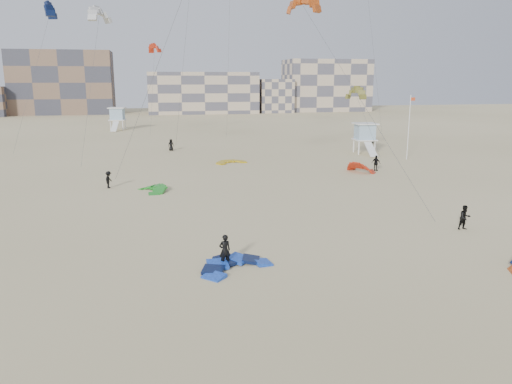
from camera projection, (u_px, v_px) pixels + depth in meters
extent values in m
plane|color=beige|center=(268.00, 280.00, 25.28)|extent=(320.00, 320.00, 0.00)
imported|color=black|center=(225.00, 250.00, 27.01)|extent=(0.72, 0.55, 1.78)
imported|color=black|center=(465.00, 218.00, 33.61)|extent=(0.84, 0.67, 1.69)
imported|color=black|center=(109.00, 180.00, 46.49)|extent=(0.89, 1.17, 1.61)
imported|color=black|center=(376.00, 163.00, 55.26)|extent=(0.96, 1.06, 1.74)
imported|color=black|center=(171.00, 145.00, 70.88)|extent=(0.88, 0.63, 1.66)
imported|color=black|center=(372.00, 138.00, 79.24)|extent=(0.57, 1.68, 1.80)
cylinder|color=#3F3F3F|center=(153.00, 78.00, 42.39)|extent=(7.58, 4.58, 18.18)
cylinder|color=#3F3F3F|center=(353.00, 88.00, 42.38)|extent=(1.32, 25.75, 16.52)
cylinder|color=#3F3F3F|center=(91.00, 88.00, 54.59)|extent=(2.19, 7.97, 16.00)
cylinder|color=#3F3F3F|center=(185.00, 39.00, 61.18)|extent=(2.76, 11.25, 27.57)
cylinder|color=#3F3F3F|center=(367.00, 124.00, 62.57)|extent=(0.22, 8.57, 7.05)
cylinder|color=#3F3F3F|center=(374.00, 61.00, 77.81)|extent=(4.41, 0.81, 23.62)
cylinder|color=#3F3F3F|center=(33.00, 79.00, 64.88)|extent=(4.08, 10.32, 18.02)
cylinder|color=#3F3F3F|center=(228.00, 60.00, 77.70)|extent=(0.87, 0.08, 23.85)
cylinder|color=#3F3F3F|center=(152.00, 92.00, 82.18)|extent=(1.35, 3.97, 13.86)
cube|color=white|center=(364.00, 140.00, 68.20)|extent=(3.06, 3.06, 0.14)
cube|color=#92B2C8|center=(365.00, 132.00, 67.96)|extent=(2.51, 2.51, 2.02)
cube|color=white|center=(365.00, 124.00, 67.72)|extent=(3.17, 3.17, 0.16)
cube|color=white|center=(373.00, 149.00, 65.81)|extent=(1.25, 2.95, 1.68)
cube|color=white|center=(118.00, 120.00, 99.75)|extent=(3.50, 3.50, 0.15)
cube|color=#92B2C8|center=(117.00, 114.00, 99.49)|extent=(2.88, 2.88, 2.19)
cube|color=white|center=(117.00, 108.00, 99.23)|extent=(3.63, 3.63, 0.18)
cube|color=white|center=(117.00, 126.00, 97.16)|extent=(1.56, 3.24, 1.81)
cylinder|color=white|center=(409.00, 128.00, 62.48)|extent=(0.10, 0.10, 8.05)
cube|color=red|center=(413.00, 99.00, 61.77)|extent=(0.60, 0.02, 0.40)
cube|color=brown|center=(63.00, 83.00, 145.20)|extent=(28.00, 14.00, 18.00)
cube|color=#C2AC8E|center=(202.00, 93.00, 150.05)|extent=(32.00, 16.00, 12.00)
cube|color=#C2AC8E|center=(326.00, 86.00, 159.52)|extent=(26.00, 14.00, 16.00)
cube|color=#C2AC8E|center=(274.00, 96.00, 152.77)|extent=(10.00, 10.00, 10.00)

